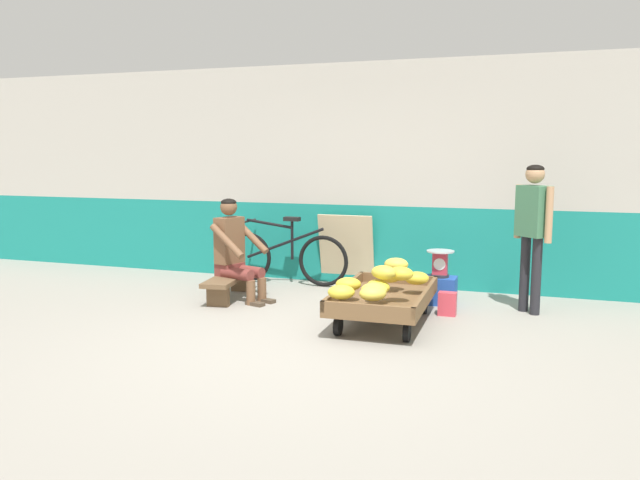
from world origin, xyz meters
TOP-DOWN VIEW (x-y plane):
  - ground_plane at (0.00, 0.00)m, footprint 80.00×80.00m
  - back_wall at (0.00, 2.93)m, footprint 16.00×0.30m
  - banana_cart at (0.61, 1.04)m, footprint 0.86×1.45m
  - banana_pile at (0.62, 0.86)m, footprint 0.84×1.11m
  - low_bench at (-1.29, 1.54)m, footprint 0.43×1.13m
  - vendor_seated at (-1.21, 1.51)m, footprint 0.73×0.60m
  - plastic_crate at (1.01, 2.04)m, footprint 0.36×0.28m
  - weighing_scale at (1.01, 2.04)m, footprint 0.30×0.30m
  - bicycle_near_left at (-1.00, 2.47)m, footprint 1.66×0.48m
  - sign_board at (-0.26, 2.72)m, footprint 0.70×0.21m
  - customer_adult at (1.94, 1.95)m, footprint 0.37×0.37m
  - shopping_bag at (1.15, 1.57)m, footprint 0.18×0.12m

SIDE VIEW (x-z plane):
  - ground_plane at x=0.00m, z-range 0.00..0.00m
  - shopping_bag at x=1.15m, z-range 0.00..0.24m
  - plastic_crate at x=1.01m, z-range 0.00..0.30m
  - low_bench at x=-1.29m, z-range 0.06..0.33m
  - banana_cart at x=0.61m, z-range 0.06..0.42m
  - bicycle_near_left at x=-1.00m, z-range -0.08..0.78m
  - sign_board at x=-0.26m, z-range 0.00..0.88m
  - weighing_scale at x=1.01m, z-range 0.31..0.60m
  - banana_pile at x=0.62m, z-range 0.33..0.60m
  - vendor_seated at x=-1.21m, z-range 0.00..1.14m
  - customer_adult at x=1.94m, z-range 0.19..1.72m
  - back_wall at x=0.00m, z-range 0.00..2.74m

